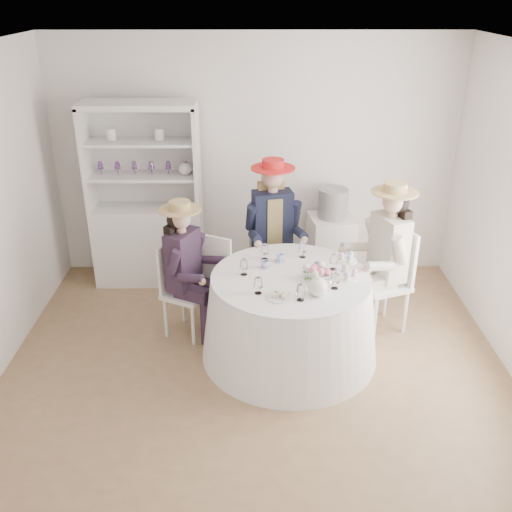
{
  "coord_description": "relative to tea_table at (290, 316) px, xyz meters",
  "views": [
    {
      "loc": [
        -0.02,
        -4.23,
        3.12
      ],
      "look_at": [
        0.0,
        0.1,
        1.05
      ],
      "focal_mm": 40.0,
      "sensor_mm": 36.0,
      "label": 1
    }
  ],
  "objects": [
    {
      "name": "ground",
      "position": [
        -0.31,
        -0.18,
        -0.4
      ],
      "size": [
        4.5,
        4.5,
        0.0
      ],
      "primitive_type": "plane",
      "color": "olive",
      "rests_on": "ground"
    },
    {
      "name": "ceiling",
      "position": [
        -0.31,
        -0.18,
        2.3
      ],
      "size": [
        4.5,
        4.5,
        0.0
      ],
      "primitive_type": "plane",
      "rotation": [
        3.14,
        0.0,
        0.0
      ],
      "color": "white",
      "rests_on": "wall_back"
    },
    {
      "name": "wall_back",
      "position": [
        -0.31,
        1.82,
        0.95
      ],
      "size": [
        4.5,
        0.0,
        4.5
      ],
      "primitive_type": "plane",
      "rotation": [
        1.57,
        0.0,
        0.0
      ],
      "color": "white",
      "rests_on": "ground"
    },
    {
      "name": "wall_front",
      "position": [
        -0.31,
        -2.18,
        0.95
      ],
      "size": [
        4.5,
        0.0,
        4.5
      ],
      "primitive_type": "plane",
      "rotation": [
        -1.57,
        0.0,
        0.0
      ],
      "color": "white",
      "rests_on": "ground"
    },
    {
      "name": "tea_table",
      "position": [
        0.0,
        0.0,
        0.0
      ],
      "size": [
        1.61,
        1.61,
        0.81
      ],
      "rotation": [
        0.0,
        0.0,
        0.41
      ],
      "color": "white",
      "rests_on": "ground"
    },
    {
      "name": "hutch",
      "position": [
        -1.51,
        1.51,
        0.32
      ],
      "size": [
        1.32,
        0.75,
        2.04
      ],
      "rotation": [
        0.0,
        0.0,
        0.27
      ],
      "color": "silver",
      "rests_on": "ground"
    },
    {
      "name": "side_table",
      "position": [
        0.56,
        1.55,
        -0.03
      ],
      "size": [
        0.54,
        0.54,
        0.75
      ],
      "primitive_type": "cube",
      "rotation": [
        0.0,
        0.0,
        0.13
      ],
      "color": "silver",
      "rests_on": "ground"
    },
    {
      "name": "hatbox",
      "position": [
        0.56,
        1.55,
        0.52
      ],
      "size": [
        0.41,
        0.41,
        0.33
      ],
      "primitive_type": "cylinder",
      "rotation": [
        0.0,
        0.0,
        -0.29
      ],
      "color": "black",
      "rests_on": "side_table"
    },
    {
      "name": "guest_left",
      "position": [
        -0.96,
        0.36,
        0.37
      ],
      "size": [
        0.58,
        0.53,
        1.37
      ],
      "rotation": [
        0.0,
        0.0,
        1.1
      ],
      "color": "silver",
      "rests_on": "ground"
    },
    {
      "name": "guest_mid",
      "position": [
        -0.13,
        1.03,
        0.48
      ],
      "size": [
        0.59,
        0.62,
        1.56
      ],
      "rotation": [
        0.0,
        0.0,
        0.2
      ],
      "color": "silver",
      "rests_on": "ground"
    },
    {
      "name": "guest_right",
      "position": [
        0.93,
        0.45,
        0.45
      ],
      "size": [
        0.63,
        0.57,
        1.51
      ],
      "rotation": [
        0.0,
        0.0,
        -1.2
      ],
      "color": "silver",
      "rests_on": "ground"
    },
    {
      "name": "spare_chair",
      "position": [
        -0.66,
        0.6,
        0.12
      ],
      "size": [
        0.54,
        0.54,
        0.98
      ],
      "rotation": [
        0.0,
        0.0,
        2.7
      ],
      "color": "silver",
      "rests_on": "ground"
    },
    {
      "name": "teacup_a",
      "position": [
        -0.22,
        0.17,
        0.44
      ],
      "size": [
        0.1,
        0.1,
        0.06
      ],
      "primitive_type": "imported",
      "rotation": [
        0.0,
        0.0,
        -0.29
      ],
      "color": "white",
      "rests_on": "tea_table"
    },
    {
      "name": "teacup_b",
      "position": [
        -0.08,
        0.3,
        0.44
      ],
      "size": [
        0.08,
        0.08,
        0.07
      ],
      "primitive_type": "imported",
      "rotation": [
        0.0,
        0.0,
        0.03
      ],
      "color": "white",
      "rests_on": "tea_table"
    },
    {
      "name": "teacup_c",
      "position": [
        0.24,
        0.12,
        0.44
      ],
      "size": [
        0.09,
        0.09,
        0.06
      ],
      "primitive_type": "imported",
      "rotation": [
        0.0,
        0.0,
        -0.1
      ],
      "color": "white",
      "rests_on": "tea_table"
    },
    {
      "name": "flower_bowl",
      "position": [
        0.23,
        -0.04,
        0.43
      ],
      "size": [
        0.25,
        0.25,
        0.05
      ],
      "primitive_type": "imported",
      "rotation": [
        0.0,
        0.0,
        0.24
      ],
      "color": "white",
      "rests_on": "tea_table"
    },
    {
      "name": "flower_arrangement",
      "position": [
        0.21,
        -0.07,
        0.49
      ],
      "size": [
        0.17,
        0.18,
        0.07
      ],
      "rotation": [
        0.0,
        0.0,
        0.3
      ],
      "color": "pink",
      "rests_on": "tea_table"
    },
    {
      "name": "table_teapot",
      "position": [
        0.2,
        -0.32,
        0.48
      ],
      "size": [
        0.23,
        0.16,
        0.17
      ],
      "rotation": [
        0.0,
        0.0,
        -0.02
      ],
      "color": "white",
      "rests_on": "tea_table"
    },
    {
      "name": "sandwich_plate",
      "position": [
        -0.11,
        -0.36,
        0.42
      ],
      "size": [
        0.23,
        0.23,
        0.05
      ],
      "rotation": [
        0.0,
        0.0,
        0.19
      ],
      "color": "white",
      "rests_on": "tea_table"
    },
    {
      "name": "cupcake_stand",
      "position": [
        0.48,
        -0.0,
        0.49
      ],
      "size": [
        0.24,
        0.24,
        0.22
      ],
      "rotation": [
        0.0,
        0.0,
        -0.11
      ],
      "color": "white",
      "rests_on": "tea_table"
    },
    {
      "name": "stemware_set",
      "position": [
        0.0,
        -0.0,
        0.48
      ],
      "size": [
        0.88,
        0.88,
        0.15
      ],
      "color": "white",
      "rests_on": "tea_table"
    }
  ]
}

